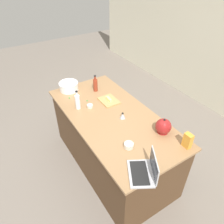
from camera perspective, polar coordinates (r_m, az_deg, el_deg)
The scene contains 17 objects.
ground_plane at distance 3.30m, azimuth 0.00°, elevation -13.33°, with size 12.00×12.00×0.00m, color slate.
island_counter at distance 2.96m, azimuth 0.00°, elevation -7.74°, with size 1.98×0.97×0.90m.
laptop at distance 2.03m, azimuth 8.84°, elevation -15.32°, with size 0.38×0.35×0.22m.
mixing_bowl_large at distance 3.21m, azimuth -11.55°, elevation 6.85°, with size 0.28×0.28×0.12m.
bottle_vinegar at distance 2.76m, azimuth -9.24°, elevation 2.79°, with size 0.06×0.06×0.26m.
bottle_soy at distance 3.12m, azimuth -4.49°, elevation 7.33°, with size 0.06×0.06×0.25m.
kettle at distance 2.45m, azimuth 13.65°, elevation -3.81°, with size 0.21×0.18×0.20m.
cutting_board at distance 2.92m, azimuth -0.85°, elevation 3.08°, with size 0.28×0.22×0.02m, color tan.
butter_stick_left at distance 2.91m, azimuth -0.83°, elevation 3.51°, with size 0.11×0.04×0.04m, color #F4E58C.
ramekin_small at distance 2.25m, azimuth 4.52°, elevation -8.93°, with size 0.10×0.10×0.05m, color beige.
ramekin_medium at distance 2.81m, azimuth -5.96°, elevation 1.62°, with size 0.08×0.08×0.04m, color beige.
kitchen_timer at distance 2.61m, azimuth 2.86°, elevation -1.01°, with size 0.07×0.07×0.08m.
candy_bag at distance 2.34m, azimuth 19.69°, elevation -7.25°, with size 0.09×0.06×0.17m, color gold.
candy_0 at distance 3.11m, azimuth -9.31°, elevation 4.90°, with size 0.02×0.02×0.02m, color orange.
candy_1 at distance 3.04m, azimuth -11.39°, elevation 3.73°, with size 0.02×0.02×0.02m, color green.
candy_2 at distance 2.94m, azimuth -6.71°, elevation 3.04°, with size 0.02×0.02×0.02m, color green.
candy_3 at distance 2.06m, azimuth 6.96°, elevation -15.64°, with size 0.01×0.01×0.01m, color red.
Camera 1 is at (1.79, -1.13, 2.53)m, focal length 33.98 mm.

